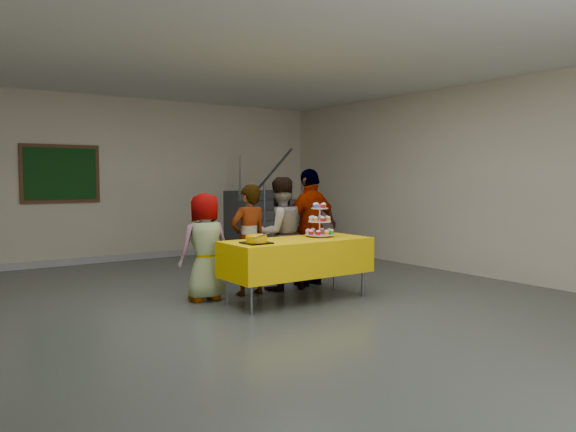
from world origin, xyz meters
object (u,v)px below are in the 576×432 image
object	(u,v)px
staircase	(273,230)
noticeboard	(61,174)
cupcake_stand	(320,223)
schoolchild_c	(280,234)
bear_cake	(256,239)
schoolchild_a	(205,247)
schoolchild_b	(249,240)
schoolchild_d	(311,227)
bake_table	(297,256)

from	to	relation	value
staircase	noticeboard	distance (m)	4.05
cupcake_stand	schoolchild_c	world-z (taller)	schoolchild_c
cupcake_stand	schoolchild_c	bearing A→B (deg)	110.19
schoolchild_c	staircase	xyz separation A→B (m)	(1.85, 2.99, -0.28)
bear_cake	schoolchild_a	bearing A→B (deg)	110.12
staircase	schoolchild_b	bearing A→B (deg)	-127.90
schoolchild_a	schoolchild_d	distance (m)	1.69
schoolchild_d	schoolchild_a	bearing A→B (deg)	-5.44
cupcake_stand	staircase	bearing A→B (deg)	65.62
bake_table	schoolchild_b	bearing A→B (deg)	116.52
schoolchild_a	schoolchild_d	bearing A→B (deg)	-178.41
cupcake_stand	noticeboard	size ratio (longest dim) A/B	0.34
bake_table	noticeboard	size ratio (longest dim) A/B	1.45
schoolchild_a	staircase	distance (m)	4.23
schoolchild_c	staircase	size ratio (longest dim) A/B	0.64
cupcake_stand	schoolchild_d	distance (m)	0.73
noticeboard	schoolchild_c	bearing A→B (deg)	-62.96
cupcake_stand	schoolchild_c	size ratio (longest dim) A/B	0.29
cupcake_stand	schoolchild_b	distance (m)	0.95
schoolchild_d	bake_table	bearing A→B (deg)	36.77
cupcake_stand	schoolchild_d	world-z (taller)	schoolchild_d
schoolchild_c	schoolchild_d	size ratio (longest dim) A/B	0.93
bear_cake	staircase	bearing A→B (deg)	54.44
schoolchild_c	bear_cake	bearing A→B (deg)	48.19
staircase	noticeboard	size ratio (longest dim) A/B	1.85
schoolchild_c	cupcake_stand	bearing A→B (deg)	115.78
bear_cake	noticeboard	world-z (taller)	noticeboard
cupcake_stand	bear_cake	world-z (taller)	cupcake_stand
schoolchild_d	staircase	size ratio (longest dim) A/B	0.69
schoolchild_a	staircase	bearing A→B (deg)	-134.38
noticeboard	staircase	bearing A→B (deg)	-12.39
schoolchild_c	schoolchild_b	bearing A→B (deg)	10.33
schoolchild_b	noticeboard	bearing A→B (deg)	-71.77
schoolchild_b	noticeboard	distance (m)	4.22
noticeboard	schoolchild_b	bearing A→B (deg)	-69.56
schoolchild_b	bake_table	bearing A→B (deg)	114.31
schoolchild_a	bear_cake	bearing A→B (deg)	110.53
schoolchild_d	staircase	xyz separation A→B (m)	(1.29, 2.96, -0.34)
schoolchild_b	schoolchild_d	xyz separation A→B (m)	(1.07, 0.07, 0.11)
schoolchild_b	staircase	bearing A→B (deg)	-130.10
cupcake_stand	schoolchild_d	bearing A→B (deg)	61.88
cupcake_stand	schoolchild_c	xyz separation A→B (m)	(-0.22, 0.60, -0.17)
schoolchild_d	noticeboard	distance (m)	4.62
bake_table	bear_cake	xyz separation A→B (m)	(-0.65, -0.09, 0.27)
bake_table	schoolchild_d	distance (m)	1.07
bake_table	bear_cake	size ratio (longest dim) A/B	5.25
schoolchild_d	noticeboard	xyz separation A→B (m)	(-2.51, 3.80, 0.77)
cupcake_stand	staircase	xyz separation A→B (m)	(1.63, 3.60, -0.46)
schoolchild_b	staircase	size ratio (longest dim) A/B	0.60
bake_table	schoolchild_b	xyz separation A→B (m)	(-0.32, 0.64, 0.17)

